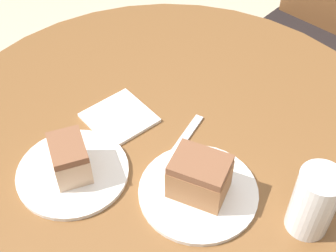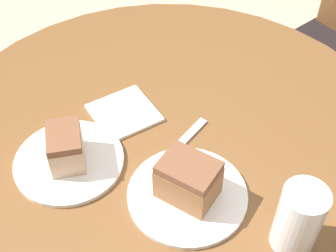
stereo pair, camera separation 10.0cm
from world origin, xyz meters
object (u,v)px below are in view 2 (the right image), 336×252
plate_far (69,161)px  cake_slice_near (188,180)px  glass_lemonade (298,221)px  plate_near (187,195)px  cake_slice_far (66,147)px

plate_far → cake_slice_near: cake_slice_near is taller
cake_slice_near → glass_lemonade: size_ratio=0.90×
plate_near → plate_far: bearing=-147.3°
plate_near → glass_lemonade: glass_lemonade is taller
plate_near → glass_lemonade: (0.19, 0.09, 0.06)m
glass_lemonade → plate_near: bearing=-155.8°
plate_far → cake_slice_far: 0.04m
plate_far → glass_lemonade: size_ratio=1.59×
plate_far → cake_slice_far: cake_slice_far is taller
plate_far → glass_lemonade: bearing=28.9°
cake_slice_far → glass_lemonade: bearing=28.9°
glass_lemonade → plate_far: bearing=-151.1°
cake_slice_far → plate_far: bearing=-135.0°
plate_near → cake_slice_far: size_ratio=2.08×
cake_slice_near → plate_far: bearing=-147.3°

